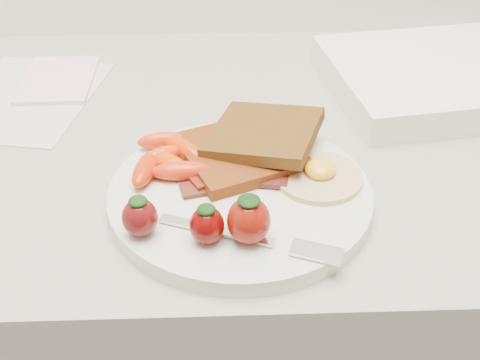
{
  "coord_description": "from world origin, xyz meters",
  "views": [
    {
      "loc": [
        0.01,
        1.06,
        1.29
      ],
      "look_at": [
        0.03,
        1.55,
        0.93
      ],
      "focal_mm": 45.0,
      "sensor_mm": 36.0,
      "label": 1
    }
  ],
  "objects": [
    {
      "name": "strawberries",
      "position": [
        -0.0,
        1.48,
        0.94
      ],
      "size": [
        0.14,
        0.05,
        0.05
      ],
      "color": "#540B0C",
      "rests_on": "plate"
    },
    {
      "name": "bacon_strips",
      "position": [
        0.02,
        1.57,
        0.92
      ],
      "size": [
        0.11,
        0.07,
        0.01
      ],
      "color": "#36170C",
      "rests_on": "plate"
    },
    {
      "name": "counter",
      "position": [
        0.0,
        1.7,
        0.45
      ],
      "size": [
        2.0,
        0.6,
        0.9
      ],
      "primitive_type": "cube",
      "color": "gray",
      "rests_on": "ground"
    },
    {
      "name": "notepad",
      "position": [
        -0.22,
        1.83,
        0.91
      ],
      "size": [
        0.1,
        0.14,
        0.01
      ],
      "primitive_type": "cube",
      "rotation": [
        0.0,
        0.0,
        0.01
      ],
      "color": "#FFC2D4",
      "rests_on": "paper_sheet"
    },
    {
      "name": "fork",
      "position": [
        0.04,
        1.47,
        0.92
      ],
      "size": [
        0.17,
        0.08,
        0.0
      ],
      "color": "silver",
      "rests_on": "plate"
    },
    {
      "name": "fried_egg",
      "position": [
        0.11,
        1.57,
        0.92
      ],
      "size": [
        0.1,
        0.1,
        0.02
      ],
      "color": "beige",
      "rests_on": "plate"
    },
    {
      "name": "appliance",
      "position": [
        0.31,
        1.79,
        0.92
      ],
      "size": [
        0.34,
        0.29,
        0.04
      ],
      "primitive_type": "cube",
      "rotation": [
        0.0,
        0.0,
        0.15
      ],
      "color": "white",
      "rests_on": "counter"
    },
    {
      "name": "paper_sheet",
      "position": [
        -0.25,
        1.79,
        0.9
      ],
      "size": [
        0.21,
        0.26,
        0.0
      ],
      "primitive_type": "cube",
      "rotation": [
        0.0,
        0.0,
        -0.19
      ],
      "color": "beige",
      "rests_on": "counter"
    },
    {
      "name": "toast_lower",
      "position": [
        0.03,
        1.61,
        0.93
      ],
      "size": [
        0.16,
        0.16,
        0.01
      ],
      "primitive_type": "cube",
      "rotation": [
        0.0,
        0.0,
        0.4
      ],
      "color": "#4B2C10",
      "rests_on": "plate"
    },
    {
      "name": "baby_carrots",
      "position": [
        -0.05,
        1.59,
        0.93
      ],
      "size": [
        0.09,
        0.1,
        0.02
      ],
      "color": "#E93709",
      "rests_on": "plate"
    },
    {
      "name": "toast_upper",
      "position": [
        0.06,
        1.62,
        0.94
      ],
      "size": [
        0.14,
        0.14,
        0.03
      ],
      "primitive_type": "cube",
      "rotation": [
        0.0,
        -0.1,
        -0.36
      ],
      "color": "black",
      "rests_on": "toast_lower"
    },
    {
      "name": "plate",
      "position": [
        0.03,
        1.55,
        0.91
      ],
      "size": [
        0.27,
        0.27,
        0.02
      ],
      "primitive_type": "cylinder",
      "color": "silver",
      "rests_on": "counter"
    }
  ]
}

